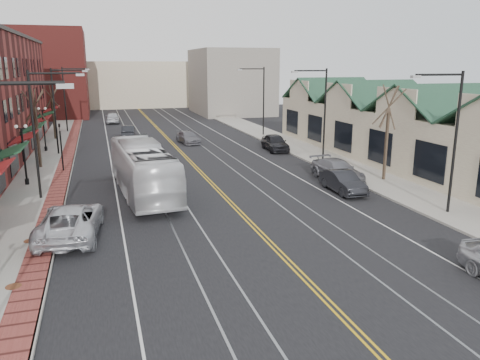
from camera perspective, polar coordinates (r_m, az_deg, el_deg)
ground at (r=19.12m, az=8.72°, el=-12.61°), size 160.00×160.00×0.00m
sidewalk_left at (r=36.61m, az=-23.25°, el=-0.50°), size 4.00×120.00×0.15m
sidewalk_right at (r=41.29m, az=11.92°, el=1.88°), size 4.00×120.00×0.15m
building_right at (r=44.09m, az=18.96°, el=5.12°), size 8.00×36.00×4.60m
backdrop_left at (r=85.78m, az=-22.97°, el=11.88°), size 14.00×18.00×14.00m
backdrop_mid at (r=100.72m, az=-12.75°, el=11.35°), size 22.00×14.00×9.00m
backdrop_right at (r=83.52m, az=-1.15°, el=11.90°), size 12.00×16.00×11.00m
streetlight_l_1 at (r=31.73m, az=-23.12°, el=6.56°), size 3.33×0.25×8.00m
streetlight_l_2 at (r=47.60m, az=-21.20°, el=8.84°), size 3.33×0.25×8.00m
streetlight_l_3 at (r=63.54m, az=-20.24°, el=9.98°), size 3.33×0.25×8.00m
streetlight_r_0 at (r=28.56m, az=24.23°, el=5.75°), size 3.33×0.25×8.00m
streetlight_r_1 at (r=41.89m, az=9.78°, el=9.00°), size 3.33×0.25×8.00m
streetlight_r_2 at (r=56.62m, az=2.47°, el=10.43°), size 3.33×0.25×8.00m
lamppost_l_2 at (r=36.28m, az=-24.82°, el=2.66°), size 0.84×0.28×4.27m
lamppost_l_3 at (r=50.02m, az=-22.77°, el=5.64°), size 0.84×0.28×4.27m
tree_left_near at (r=41.94m, az=-23.55°, el=5.97°), size 1.78×1.37×6.48m
tree_left_far at (r=57.80m, az=-21.83°, el=7.78°), size 1.66×1.28×6.02m
tree_right_mid at (r=35.89m, az=17.50°, el=5.71°), size 1.90×1.46×6.93m
manhole_mid at (r=20.48m, az=-25.89°, el=-11.58°), size 0.60×0.60×0.02m
manhole_far at (r=25.06m, az=-24.22°, el=-6.78°), size 0.60×0.60×0.02m
traffic_signal at (r=39.94m, az=-20.99°, el=4.17°), size 0.18×0.15×3.80m
transit_bus at (r=31.80m, az=-11.75°, el=1.31°), size 3.70×12.38×3.40m
parked_suv at (r=25.01m, az=-19.95°, el=-4.72°), size 3.44×6.38×1.70m
parked_car_b at (r=32.50m, az=12.42°, el=-0.21°), size 1.60×4.44×1.46m
parked_car_c at (r=35.81m, az=11.78°, el=1.18°), size 2.65×5.45×1.53m
parked_car_d at (r=47.32m, az=4.30°, el=4.58°), size 2.32×4.98×1.65m
distant_car_left at (r=57.88m, az=-13.44°, el=5.82°), size 1.90×4.34×1.38m
distant_car_right at (r=51.98m, az=-6.35°, el=5.18°), size 2.37×4.64×1.29m
distant_car_far at (r=72.04m, az=-15.28°, el=7.35°), size 2.08×4.87×1.64m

